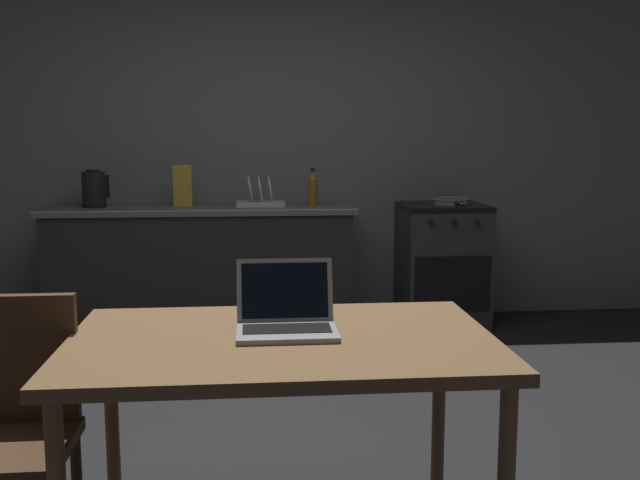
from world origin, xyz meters
The scene contains 12 objects.
ground_plane centered at (0.00, 0.00, 0.00)m, with size 12.00×12.00×0.00m, color black.
back_wall centered at (0.30, 2.39, 1.30)m, with size 6.40×0.10×2.59m, color slate.
kitchen_counter centered at (-0.54, 2.04, 0.45)m, with size 2.16×0.64×0.89m.
stove_oven centered at (1.21, 2.04, 0.44)m, with size 0.60×0.62×0.89m.
dining_table centered at (-0.09, -0.90, 0.68)m, with size 1.34×0.86×0.76m.
chair centered at (-0.94, -0.88, 0.51)m, with size 0.40×0.40×0.88m.
laptop centered at (-0.07, -0.84, 0.80)m, with size 0.32×0.28×0.22m.
electric_kettle centered at (-1.27, 2.04, 1.02)m, with size 0.19×0.17×0.26m.
bottle centered at (0.25, 1.99, 1.02)m, with size 0.07×0.07×0.27m.
frying_pan centered at (1.26, 2.01, 0.91)m, with size 0.28×0.45×0.05m.
cereal_box centered at (-0.66, 2.06, 1.04)m, with size 0.13×0.05×0.29m.
dish_rack centered at (-0.12, 2.04, 0.94)m, with size 0.34×0.26×0.21m.
Camera 1 is at (-0.17, -3.12, 1.38)m, focal length 40.70 mm.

